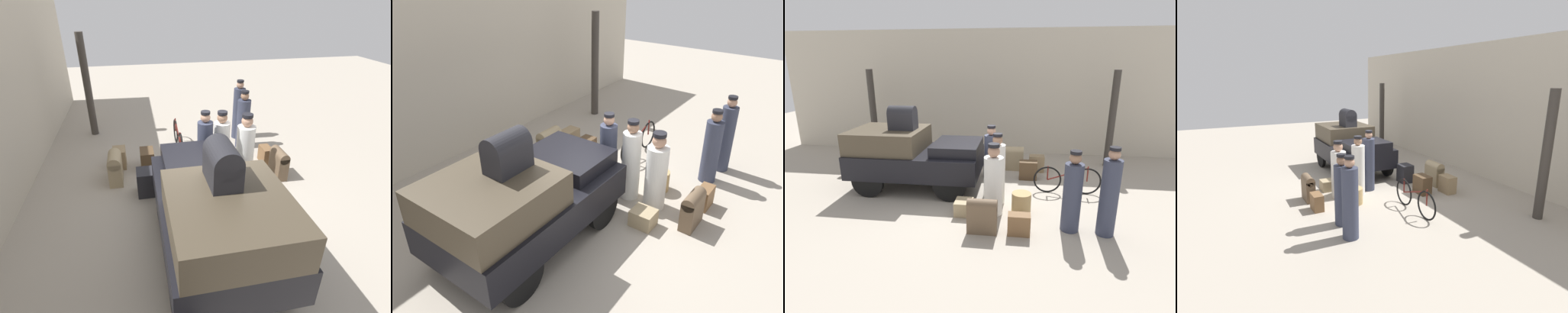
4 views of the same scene
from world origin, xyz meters
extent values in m
plane|color=#A89E8E|center=(0.00, 0.00, 0.00)|extent=(30.00, 30.00, 0.00)
cube|color=beige|center=(0.00, 4.08, 2.25)|extent=(16.00, 0.15, 4.50)
cylinder|color=#38332D|center=(-3.97, 2.77, 1.56)|extent=(0.23, 0.23, 3.13)
cylinder|color=#38332D|center=(4.16, 2.77, 1.56)|extent=(0.23, 0.23, 3.13)
cylinder|color=black|center=(-0.46, 1.07, 0.42)|extent=(0.83, 0.12, 0.83)
cylinder|color=black|center=(-0.46, -0.63, 0.42)|extent=(0.83, 0.12, 0.83)
cylinder|color=black|center=(-2.60, 1.07, 0.42)|extent=(0.83, 0.12, 0.83)
cylinder|color=black|center=(-2.60, -0.63, 0.42)|extent=(0.83, 0.12, 0.83)
cube|color=black|center=(-1.53, 0.22, 0.74)|extent=(3.45, 1.87, 0.61)
cube|color=#473D2D|center=(-2.31, 0.22, 1.34)|extent=(1.90, 1.72, 0.57)
cube|color=black|center=(-0.41, 0.22, 1.19)|extent=(1.21, 1.45, 0.28)
torus|color=black|center=(3.00, 0.25, 0.36)|extent=(0.73, 0.04, 0.73)
torus|color=black|center=(1.99, 0.25, 0.36)|extent=(0.73, 0.04, 0.73)
cylinder|color=#591914|center=(2.50, 0.25, 0.54)|extent=(1.03, 0.04, 0.39)
cylinder|color=#591914|center=(1.99, 0.25, 0.55)|extent=(0.04, 0.04, 0.38)
cylinder|color=#591914|center=(3.00, 0.25, 0.57)|extent=(0.04, 0.04, 0.41)
cylinder|color=tan|center=(1.31, -0.91, 0.22)|extent=(0.45, 0.45, 0.44)
cylinder|color=#33384C|center=(2.31, -1.63, 0.72)|extent=(0.37, 0.37, 1.44)
sphere|color=#936B51|center=(2.31, -1.63, 1.55)|extent=(0.23, 0.23, 0.23)
cylinder|color=black|center=(2.31, -1.63, 1.67)|extent=(0.22, 0.22, 0.06)
cylinder|color=white|center=(0.67, -1.11, 0.67)|extent=(0.43, 0.43, 1.35)
sphere|color=tan|center=(0.67, -1.11, 1.48)|extent=(0.27, 0.27, 0.27)
cylinder|color=black|center=(0.67, -1.11, 1.62)|extent=(0.25, 0.25, 0.07)
cylinder|color=white|center=(0.71, -0.52, 0.74)|extent=(0.38, 0.38, 1.48)
sphere|color=#936B51|center=(0.71, -0.52, 1.60)|extent=(0.24, 0.24, 0.24)
cylinder|color=black|center=(0.71, -0.52, 1.72)|extent=(0.23, 0.23, 0.07)
cylinder|color=#33384C|center=(0.52, -0.09, 0.80)|extent=(0.35, 0.35, 1.60)
sphere|color=tan|center=(0.52, -0.09, 1.71)|extent=(0.22, 0.22, 0.22)
cylinder|color=black|center=(0.52, -0.09, 1.82)|extent=(0.21, 0.21, 0.06)
cylinder|color=#33384C|center=(2.99, -1.72, 0.79)|extent=(0.35, 0.35, 1.58)
sphere|color=tan|center=(2.99, -1.72, 1.69)|extent=(0.22, 0.22, 0.22)
cylinder|color=black|center=(2.99, -1.72, 1.80)|extent=(0.21, 0.21, 0.06)
cube|color=#232328|center=(0.41, 1.30, 0.30)|extent=(0.45, 0.40, 0.59)
cube|color=#937A56|center=(1.79, 1.92, 0.26)|extent=(0.46, 0.33, 0.52)
cube|color=brown|center=(1.27, -1.95, 0.22)|extent=(0.45, 0.26, 0.44)
cube|color=#4C3823|center=(1.50, 1.21, 0.27)|extent=(0.52, 0.35, 0.55)
cube|color=brown|center=(0.52, -1.97, 0.30)|extent=(0.60, 0.26, 0.60)
cylinder|color=brown|center=(0.52, -1.97, 0.60)|extent=(0.60, 0.26, 0.26)
cube|color=#9E8966|center=(0.01, -1.23, 0.16)|extent=(0.40, 0.44, 0.33)
cube|color=#9E8966|center=(1.05, 1.99, 0.31)|extent=(0.63, 0.31, 0.61)
cylinder|color=#9E8966|center=(1.05, 1.99, 0.61)|extent=(0.63, 0.31, 0.31)
cube|color=#232328|center=(-1.88, 0.22, 1.83)|extent=(0.69, 0.44, 0.41)
cylinder|color=#232328|center=(-1.88, 0.22, 2.04)|extent=(0.69, 0.44, 0.44)
camera|label=1|loc=(-5.51, 1.35, 4.08)|focal=28.00mm
camera|label=2|loc=(-5.32, -3.75, 4.61)|focal=35.00mm
camera|label=3|loc=(1.20, -7.46, 3.32)|focal=28.00mm
camera|label=4|loc=(8.52, -3.96, 3.34)|focal=28.00mm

